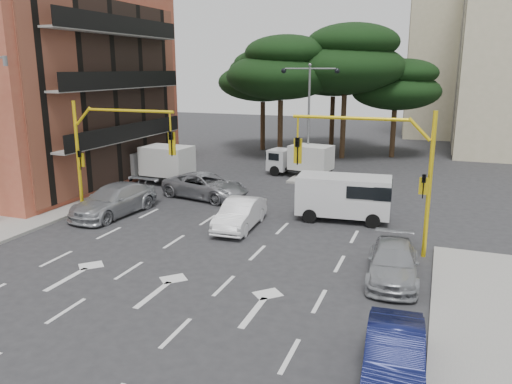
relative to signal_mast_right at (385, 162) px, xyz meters
The scene contains 21 objects.
ground 8.08m from the signal_mast_right, 163.69° to the right, with size 120.00×120.00×0.00m, color #28282B.
median_strip 16.03m from the signal_mast_right, 115.91° to the left, with size 1.40×6.00×0.15m, color gray.
apartment_orange 25.65m from the signal_mast_right, 166.36° to the left, with size 15.19×16.15×13.70m.
apartment_beige_far 42.69m from the signal_mast_right, 81.67° to the left, with size 16.20×12.15×16.70m.
pine_left_near 22.98m from the signal_mast_right, 118.29° to the left, with size 9.15×9.15×10.23m.
pine_center 23.13m from the signal_mast_right, 104.66° to the left, with size 9.98×9.98×11.16m.
pine_left_far 27.79m from the signal_mast_right, 119.84° to the left, with size 8.32×8.32×9.30m.
pine_right 24.14m from the signal_mast_right, 94.17° to the left, with size 7.49×7.49×8.37m.
pine_back 28.30m from the signal_mast_right, 106.03° to the left, with size 9.15×9.15×10.23m.
signal_mast_right is the anchor object (origin of this frame).
signal_mast_left 13.61m from the signal_mast_right, behind, with size 5.79×0.37×6.00m.
street_lamp_center 15.65m from the signal_mast_right, 115.91° to the left, with size 4.16×0.36×7.77m.
car_white_hatch 7.53m from the signal_mast_right, behind, with size 1.50×4.30×1.42m, color white.
car_blue_compact 8.04m from the signal_mast_right, 108.20° to the left, with size 1.61×4.00×1.36m, color #1739BE.
car_silver_wagon 14.26m from the signal_mast_right, behind, with size 2.21×5.42×1.57m, color #9EA1A6.
car_silver_cross_a 12.60m from the signal_mast_right, 152.91° to the left, with size 2.47×5.35×1.49m, color gray.
car_navy_parked 9.76m from the signal_mast_right, 81.16° to the right, with size 1.41×4.05×1.34m, color #0B0F38.
car_silver_parked 4.33m from the signal_mast_right, 73.92° to the right, with size 1.81×4.45×1.29m, color #929599.
van_white 5.38m from the signal_mast_right, 120.16° to the left, with size 2.11×4.66×2.33m, color silver, non-canonical shape.
box_truck_a 17.93m from the signal_mast_right, 153.02° to the left, with size 2.19×5.20×2.56m, color silver, non-canonical shape.
box_truck_b 15.56m from the signal_mast_right, 118.14° to the left, with size 1.96×4.67×2.30m, color silver, non-canonical shape.
Camera 1 is at (8.82, -18.62, 7.60)m, focal length 35.00 mm.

